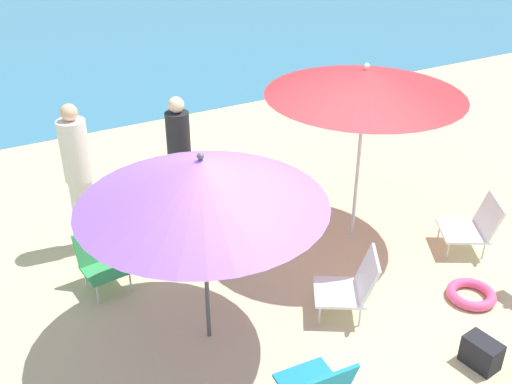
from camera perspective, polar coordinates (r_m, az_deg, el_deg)
The scene contains 12 objects.
ground_plane at distance 6.24m, azimuth 2.84°, elevation -9.93°, with size 40.00×40.00×0.00m, color #D3BC8C.
sea_water at distance 17.96m, azimuth -20.28°, elevation 14.51°, with size 40.00×16.00×0.01m, color teal.
umbrella_red at distance 6.49m, azimuth 10.38°, elevation 10.25°, with size 2.14×2.14×2.09m.
umbrella_purple at distance 4.88m, azimuth -5.18°, elevation 0.92°, with size 2.12×2.12×1.89m.
beach_chair_a at distance 7.21m, azimuth 20.03°, elevation -2.94°, with size 0.77×0.74×0.63m.
beach_chair_b at distance 5.90m, azimuth 9.11°, elevation -8.69°, with size 0.74×0.71×0.68m.
beach_chair_d at distance 6.41m, azimuth -14.45°, elevation -6.17°, with size 0.50×0.53×0.60m.
person_b at distance 7.29m, azimuth -7.28°, elevation 3.27°, with size 0.28×0.28×1.56m.
person_c at distance 6.81m, azimuth -16.45°, elevation 1.20°, with size 0.30×0.30×1.75m.
person_d at distance 7.18m, azimuth -1.43°, elevation -0.13°, with size 0.56×0.56×0.88m.
swim_ring at distance 6.56m, azimuth 19.78°, elevation -9.14°, with size 0.50×0.50×0.10m, color #E54C7F.
beach_bag at distance 5.78m, azimuth 20.64°, elevation -14.12°, with size 0.32×0.20×0.27m, color black.
Camera 1 is at (-2.60, -4.13, 3.89)m, focal length 42.07 mm.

